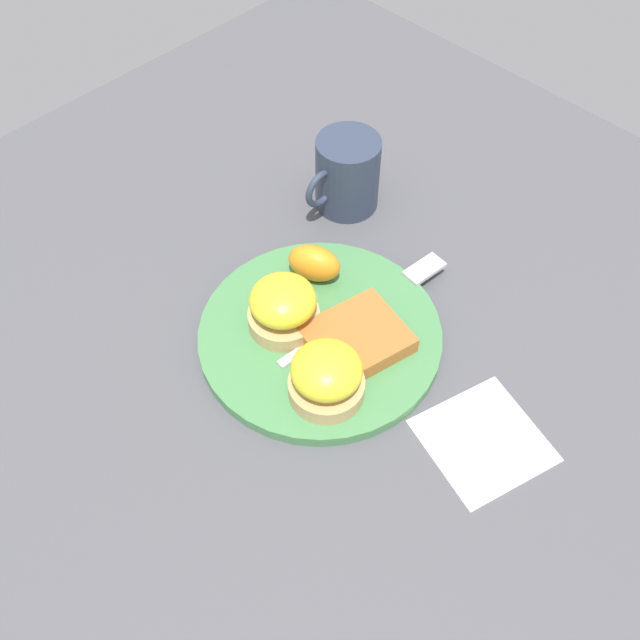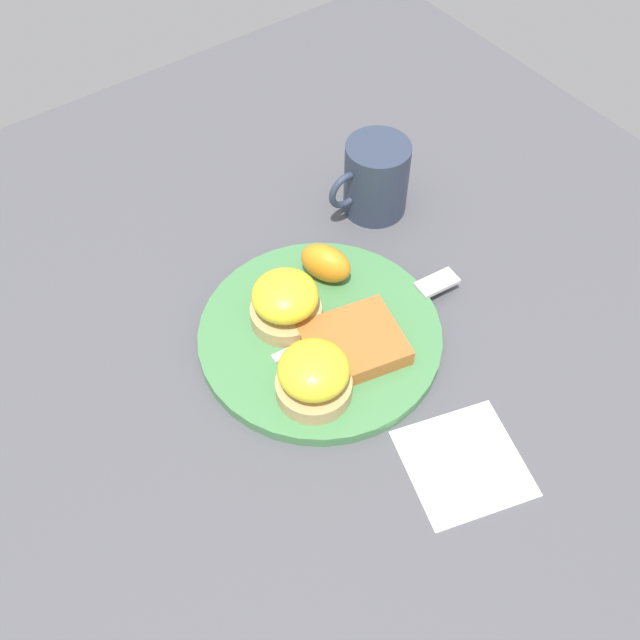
{
  "view_description": "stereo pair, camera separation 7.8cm",
  "coord_description": "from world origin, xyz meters",
  "views": [
    {
      "loc": [
        0.34,
        0.34,
        0.65
      ],
      "look_at": [
        0.0,
        0.0,
        0.03
      ],
      "focal_mm": 42.0,
      "sensor_mm": 36.0,
      "label": 1
    },
    {
      "loc": [
        0.28,
        0.39,
        0.65
      ],
      "look_at": [
        0.0,
        0.0,
        0.03
      ],
      "focal_mm": 42.0,
      "sensor_mm": 36.0,
      "label": 2
    }
  ],
  "objects": [
    {
      "name": "ground_plane",
      "position": [
        0.0,
        0.0,
        0.0
      ],
      "size": [
        1.1,
        1.1,
        0.0
      ],
      "primitive_type": "plane",
      "color": "#4C4C51"
    },
    {
      "name": "plate",
      "position": [
        0.0,
        0.0,
        0.01
      ],
      "size": [
        0.26,
        0.26,
        0.01
      ],
      "primitive_type": "cylinder",
      "color": "#47844C",
      "rests_on": "ground_plane"
    },
    {
      "name": "sandwich_benedict_left",
      "position": [
        0.02,
        -0.03,
        0.04
      ],
      "size": [
        0.08,
        0.08,
        0.06
      ],
      "color": "tan",
      "rests_on": "plate"
    },
    {
      "name": "sandwich_benedict_right",
      "position": [
        0.05,
        0.06,
        0.04
      ],
      "size": [
        0.08,
        0.08,
        0.06
      ],
      "color": "tan",
      "rests_on": "plate"
    },
    {
      "name": "hashbrown_patty",
      "position": [
        -0.01,
        0.04,
        0.02
      ],
      "size": [
        0.12,
        0.1,
        0.02
      ],
      "primitive_type": "cube",
      "rotation": [
        0.0,
        0.0,
        -0.22
      ],
      "color": "#B3642B",
      "rests_on": "plate"
    },
    {
      "name": "orange_wedge",
      "position": [
        -0.05,
        -0.06,
        0.04
      ],
      "size": [
        0.06,
        0.07,
        0.04
      ],
      "primitive_type": "ellipsoid",
      "rotation": [
        0.0,
        0.0,
        5.15
      ],
      "color": "orange",
      "rests_on": "plate"
    },
    {
      "name": "fork",
      "position": [
        -0.07,
        0.02,
        0.02
      ],
      "size": [
        0.24,
        0.04,
        0.0
      ],
      "color": "silver",
      "rests_on": "plate"
    },
    {
      "name": "cup",
      "position": [
        -0.17,
        -0.13,
        0.05
      ],
      "size": [
        0.11,
        0.08,
        0.1
      ],
      "color": "#2D384C",
      "rests_on": "ground_plane"
    },
    {
      "name": "napkin",
      "position": [
        -0.02,
        0.2,
        0.0
      ],
      "size": [
        0.14,
        0.14,
        0.0
      ],
      "primitive_type": "cube",
      "rotation": [
        0.0,
        0.0,
        -0.29
      ],
      "color": "white",
      "rests_on": "ground_plane"
    }
  ]
}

